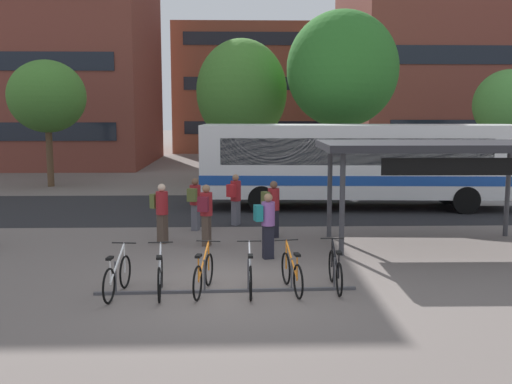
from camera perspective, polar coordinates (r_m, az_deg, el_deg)
name	(u,v)px	position (r m, az deg, el deg)	size (l,w,h in m)	color
ground	(228,287)	(12.72, -2.70, -9.19)	(200.00, 200.00, 0.00)	#6B605B
bus_lane_asphalt	(233,208)	(22.62, -2.23, -1.60)	(80.00, 7.20, 0.01)	#232326
city_bus	(361,162)	(22.87, 10.13, 2.86)	(12.15, 3.24, 3.20)	white
bike_rack	(227,288)	(12.36, -2.87, -9.24)	(5.42, 0.30, 0.70)	#47474C
parked_bicycle_white_0	(117,277)	(12.39, -13.27, -8.01)	(0.52, 1.72, 0.99)	black
parked_bicycle_silver_1	(160,276)	(12.28, -9.25, -8.04)	(0.52, 1.72, 0.99)	black
parked_bicycle_orange_2	(203,275)	(12.28, -5.11, -7.96)	(0.52, 1.71, 0.99)	black
parked_bicycle_silver_3	(250,275)	(12.24, -0.60, -8.00)	(0.52, 1.72, 0.99)	black
parked_bicycle_orange_4	(292,273)	(12.36, 3.49, -7.85)	(0.52, 1.71, 0.99)	black
parked_bicycle_black_5	(335,271)	(12.61, 7.68, -7.59)	(0.52, 1.72, 0.99)	black
transit_shelter	(433,149)	(16.86, 16.77, 3.99)	(6.13, 3.12, 2.87)	#38383D
commuter_olive_pack_0	(195,201)	(18.44, -5.94, -0.83)	(0.45, 0.59, 1.65)	#565660
commuter_olive_pack_1	(161,209)	(16.84, -9.16, -1.63)	(0.60, 0.56, 1.70)	#47382D
commuter_maroon_pack_3	(206,211)	(16.28, -4.87, -1.84)	(0.44, 0.58, 1.72)	#47382D
commuter_red_pack_4	(235,196)	(19.22, -2.03, -0.40)	(0.54, 0.61, 1.68)	#565660
commuter_teal_pack_5	(267,221)	(14.86, 1.05, -2.84)	(0.58, 0.43, 1.68)	black
commuter_olive_pack_6	(273,205)	(17.31, 1.61, -1.29)	(0.60, 0.48, 1.69)	black
street_tree_0	(342,69)	(28.29, 8.35, 11.66)	(5.20, 5.20, 8.34)	brown
street_tree_1	(47,97)	(30.69, -19.57, 8.68)	(3.73, 3.73, 6.16)	brown
street_tree_2	(242,92)	(30.62, -1.40, 9.66)	(4.64, 4.64, 7.36)	brown
street_tree_3	(509,105)	(31.62, 23.28, 7.74)	(3.43, 3.43, 5.73)	brown
building_left_wing	(17,14)	(45.39, -22.13, 15.67)	(18.01, 13.31, 20.63)	brown
building_right_wing	(502,39)	(46.17, 22.69, 13.54)	(21.51, 13.55, 17.49)	brown
building_centre_block	(271,90)	(57.09, 1.49, 9.82)	(17.75, 11.53, 11.29)	brown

